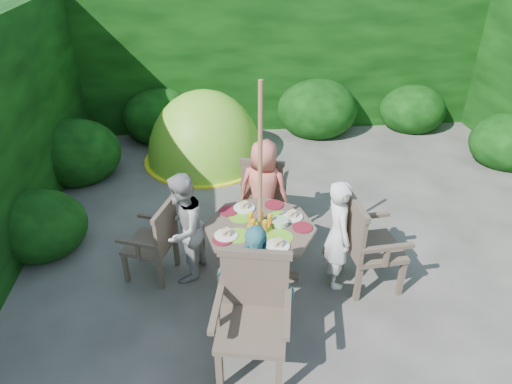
{
  "coord_description": "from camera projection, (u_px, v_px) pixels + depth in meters",
  "views": [
    {
      "loc": [
        -1.27,
        -4.36,
        3.36
      ],
      "look_at": [
        -0.86,
        -0.17,
        0.85
      ],
      "focal_mm": 32.0,
      "sensor_mm": 36.0,
      "label": 1
    }
  ],
  "objects": [
    {
      "name": "ground",
      "position": [
        325.0,
        241.0,
        5.56
      ],
      "size": [
        60.0,
        60.0,
        0.0
      ],
      "primitive_type": "plane",
      "color": "#413E3A",
      "rests_on": "ground"
    },
    {
      "name": "child_back",
      "position": [
        264.0,
        191.0,
        5.37
      ],
      "size": [
        0.73,
        0.62,
        1.26
      ],
      "primitive_type": "imported",
      "rotation": [
        0.0,
        0.0,
        2.72
      ],
      "color": "#E46E5E",
      "rests_on": "ground"
    },
    {
      "name": "patio_table",
      "position": [
        260.0,
        235.0,
        4.71
      ],
      "size": [
        1.34,
        1.34,
        0.81
      ],
      "rotation": [
        0.0,
        0.0,
        -0.16
      ],
      "color": "#43372C",
      "rests_on": "ground"
    },
    {
      "name": "child_front",
      "position": [
        255.0,
        284.0,
        4.0
      ],
      "size": [
        0.79,
        0.61,
        1.24
      ],
      "primitive_type": "imported",
      "rotation": [
        0.0,
        0.0,
        -0.49
      ],
      "color": "#4BA1AF",
      "rests_on": "ground"
    },
    {
      "name": "garden_chair_left",
      "position": [
        155.0,
        240.0,
        4.81
      ],
      "size": [
        0.61,
        0.65,
        0.87
      ],
      "rotation": [
        0.0,
        0.0,
        -1.93
      ],
      "color": "#43372C",
      "rests_on": "ground"
    },
    {
      "name": "child_left",
      "position": [
        183.0,
        228.0,
        4.73
      ],
      "size": [
        0.63,
        0.71,
        1.23
      ],
      "primitive_type": "imported",
      "rotation": [
        0.0,
        0.0,
        -1.88
      ],
      "color": "#A3A29D",
      "rests_on": "ground"
    },
    {
      "name": "garden_chair_right",
      "position": [
        366.0,
        243.0,
        4.65
      ],
      "size": [
        0.59,
        0.65,
        1.01
      ],
      "rotation": [
        0.0,
        0.0,
        1.65
      ],
      "color": "#43372C",
      "rests_on": "ground"
    },
    {
      "name": "child_right",
      "position": [
        338.0,
        234.0,
        4.65
      ],
      "size": [
        0.31,
        0.46,
        1.23
      ],
      "primitive_type": "imported",
      "rotation": [
        0.0,
        0.0,
        1.61
      ],
      "color": "white",
      "rests_on": "ground"
    },
    {
      "name": "hedge_enclosure",
      "position": [
        309.0,
        106.0,
        6.06
      ],
      "size": [
        9.0,
        9.0,
        2.5
      ],
      "color": "black",
      "rests_on": "ground"
    },
    {
      "name": "dome_tent",
      "position": [
        206.0,
        159.0,
        7.48
      ],
      "size": [
        1.99,
        1.99,
        2.27
      ],
      "rotation": [
        0.0,
        0.0,
        0.06
      ],
      "color": "#78D128",
      "rests_on": "ground"
    },
    {
      "name": "garden_chair_front",
      "position": [
        253.0,
        314.0,
        3.79
      ],
      "size": [
        0.72,
        0.66,
        1.04
      ],
      "rotation": [
        0.0,
        0.0,
        -0.19
      ],
      "color": "#43372C",
      "rests_on": "ground"
    },
    {
      "name": "garden_chair_back",
      "position": [
        264.0,
        188.0,
        5.7
      ],
      "size": [
        0.66,
        0.62,
        0.91
      ],
      "rotation": [
        0.0,
        0.0,
        2.86
      ],
      "color": "#43372C",
      "rests_on": "ground"
    },
    {
      "name": "parasol_pole",
      "position": [
        260.0,
        191.0,
        4.44
      ],
      "size": [
        0.05,
        0.05,
        2.2
      ],
      "primitive_type": "cylinder",
      "rotation": [
        0.0,
        0.0,
        -0.16
      ],
      "color": "olive",
      "rests_on": "ground"
    }
  ]
}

